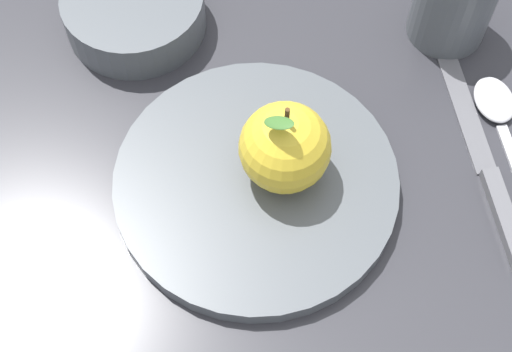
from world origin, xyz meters
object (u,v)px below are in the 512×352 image
dinner_plate (256,182)px  knife (489,174)px  apple (285,148)px  side_bowl (134,8)px  spoon (501,120)px

dinner_plate → knife: (-0.12, 0.15, -0.01)m
dinner_plate → apple: apple is taller
dinner_plate → apple: (-0.02, 0.01, 0.04)m
side_bowl → apple: bearing=75.0°
dinner_plate → spoon: bearing=142.9°
dinner_plate → side_bowl: size_ratio=1.79×
dinner_plate → spoon: size_ratio=1.63×
dinner_plate → knife: bearing=129.3°
side_bowl → dinner_plate: bearing=69.0°
apple → knife: size_ratio=0.56×
apple → side_bowl: (-0.05, -0.20, -0.03)m
apple → spoon: size_ratio=0.63×
dinner_plate → spoon: dinner_plate is taller
apple → knife: apple is taller
dinner_plate → spoon: (-0.17, 0.13, -0.00)m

